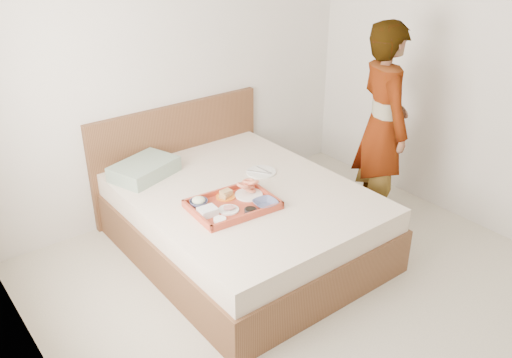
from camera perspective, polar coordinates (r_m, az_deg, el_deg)
The scene contains 17 objects.
ground at distance 3.80m, azimuth 8.97°, elevation -13.58°, with size 3.50×4.00×0.01m, color beige.
wall_back at distance 4.63m, azimuth -8.24°, elevation 12.23°, with size 3.50×0.01×2.60m, color silver.
wall_left at distance 2.27m, azimuth -21.00°, elevation -5.36°, with size 0.01×4.00×2.60m, color silver.
bed at distance 4.20m, azimuth -1.38°, elevation -4.39°, with size 1.65×2.00×0.53m, color brown.
headboard at distance 4.84m, azimuth -8.26°, elevation 2.49°, with size 1.65×0.06×0.95m, color brown.
pillow at distance 4.36m, azimuth -11.82°, elevation 1.04°, with size 0.50×0.34×0.12m, color gray.
tray at distance 3.83m, azimuth -2.50°, elevation -2.72°, with size 0.60×0.44×0.05m, color #B03D26.
prawn_plate at distance 3.96m, azimuth -0.77°, elevation -1.68°, with size 0.21×0.21×0.01m, color white.
navy_bowl_big at distance 3.81m, azimuth 1.00°, elevation -2.65°, with size 0.17×0.17×0.04m, color #19214A.
sauce_dish at distance 3.73m, azimuth -0.60°, elevation -3.43°, with size 0.09×0.09×0.03m, color black.
meat_plate at distance 3.77m, azimuth -2.94°, elevation -3.30°, with size 0.15×0.15×0.01m, color white.
bread_plate at distance 3.94m, azimuth -3.26°, elevation -1.89°, with size 0.15×0.15×0.01m, color orange.
salad_bowl at distance 3.84m, azimuth -6.13°, elevation -2.56°, with size 0.13×0.13×0.04m, color #19214A.
plastic_tub at distance 3.72m, azimuth -5.18°, elevation -3.48°, with size 0.13×0.10×0.05m, color silver.
cheese_round at distance 3.63m, azimuth -3.88°, elevation -4.41°, with size 0.09×0.09×0.03m, color white.
dinner_plate at distance 4.34m, azimuth 0.56°, elevation 0.76°, with size 0.24×0.24×0.01m, color white.
person at distance 4.52m, azimuth 13.35°, elevation 5.51°, with size 0.62×0.41×1.71m, color white.
Camera 1 is at (-2.20, -1.91, 2.44)m, focal length 37.48 mm.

